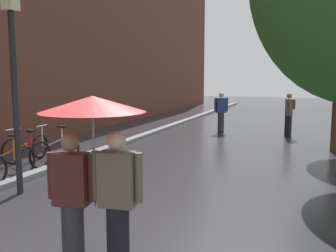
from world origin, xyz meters
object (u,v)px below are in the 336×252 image
parked_bicycle_1 (7,159)px  couple_under_umbrella (94,154)px  pedestrian_walking_midground (289,114)px  parked_bicycle_2 (26,152)px  parked_bicycle_3 (56,146)px  street_lamp_post (14,78)px  pedestrian_walking_far (221,112)px

parked_bicycle_1 → couple_under_umbrella: (4.30, -3.10, 1.03)m
couple_under_umbrella → pedestrian_walking_midground: (1.55, 11.27, -0.52)m
parked_bicycle_2 → couple_under_umbrella: size_ratio=0.57×
parked_bicycle_3 → street_lamp_post: (1.23, -2.75, 1.88)m
parked_bicycle_2 → parked_bicycle_1: bearing=-80.0°
parked_bicycle_1 → street_lamp_post: bearing=-38.2°
pedestrian_walking_midground → pedestrian_walking_far: size_ratio=1.01×
street_lamp_post → pedestrian_walking_far: size_ratio=2.30×
parked_bicycle_2 → pedestrian_walking_midground: 9.51m
couple_under_umbrella → pedestrian_walking_far: 11.57m
parked_bicycle_2 → pedestrian_walking_far: bearing=66.4°
parked_bicycle_3 → pedestrian_walking_midground: 8.67m
pedestrian_walking_far → parked_bicycle_1: bearing=-110.7°
parked_bicycle_3 → pedestrian_walking_midground: bearing=48.1°
parked_bicycle_3 → parked_bicycle_1: bearing=-92.5°
parked_bicycle_2 → pedestrian_walking_far: pedestrian_walking_far is taller
parked_bicycle_1 → parked_bicycle_3: bearing=87.5°
couple_under_umbrella → pedestrian_walking_far: couple_under_umbrella is taller
parked_bicycle_2 → parked_bicycle_3: size_ratio=1.04×
parked_bicycle_2 → couple_under_umbrella: (4.44, -3.90, 1.03)m
parked_bicycle_2 → street_lamp_post: (1.45, -1.83, 1.88)m
street_lamp_post → pedestrian_walking_midground: bearing=63.7°
parked_bicycle_1 → couple_under_umbrella: bearing=-35.8°
parked_bicycle_3 → pedestrian_walking_far: size_ratio=0.68×
parked_bicycle_1 → couple_under_umbrella: size_ratio=0.56×
pedestrian_walking_midground → street_lamp_post: bearing=-116.3°
couple_under_umbrella → parked_bicycle_2: bearing=138.8°
parked_bicycle_3 → pedestrian_walking_midground: size_ratio=0.67×
street_lamp_post → pedestrian_walking_far: 9.72m
parked_bicycle_3 → pedestrian_walking_far: 7.38m
couple_under_umbrella → pedestrian_walking_midground: bearing=82.2°
pedestrian_walking_far → pedestrian_walking_midground: bearing=-5.1°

